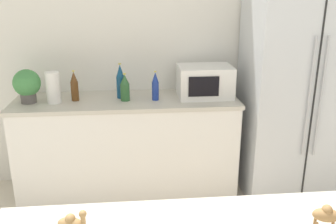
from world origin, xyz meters
The scene contains 12 objects.
wall_back centered at (0.00, 2.73, 1.27)m, with size 8.00×0.06×2.55m.
back_counter centered at (-0.52, 2.40, 0.46)m, with size 1.99×0.63×0.92m.
refrigerator centered at (1.01, 2.33, 0.92)m, with size 0.91×0.72×1.83m.
potted_plant centered at (-1.36, 2.37, 1.08)m, with size 0.23×0.23×0.29m.
paper_towel_roll centered at (-1.14, 2.35, 1.05)m, with size 0.12×0.12×0.27m.
microwave centered at (0.19, 2.42, 1.06)m, with size 0.48×0.37×0.28m.
back_bottle_0 centered at (-0.57, 2.44, 1.07)m, with size 0.07×0.07×0.31m.
back_bottle_1 centered at (-0.97, 2.39, 1.05)m, with size 0.07×0.07×0.27m.
back_bottle_2 centered at (-0.53, 2.35, 1.03)m, with size 0.08×0.08×0.24m.
back_bottle_3 centered at (-0.27, 2.34, 1.04)m, with size 0.06×0.06×0.26m.
camel_figurine centered at (-0.70, 0.42, 1.02)m, with size 0.12×0.08×0.15m.
camel_figurine_second centered at (0.30, 0.38, 1.02)m, with size 0.13×0.08×0.16m.
Camera 1 is at (-0.45, -0.82, 1.88)m, focal length 40.00 mm.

